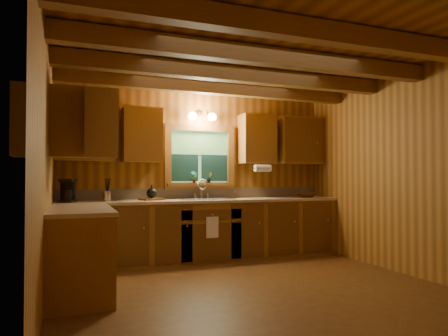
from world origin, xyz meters
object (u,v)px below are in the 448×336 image
wicker_basket (306,195)px  sink (205,202)px  cutting_board (152,199)px  coffee_maker (68,191)px

wicker_basket → sink: bearing=177.7°
sink → wicker_basket: bearing=-2.3°
sink → wicker_basket: 1.71m
cutting_board → coffee_maker: bearing=165.4°
coffee_maker → cutting_board: size_ratio=1.00×
sink → coffee_maker: 1.93m
sink → cutting_board: sink is taller
sink → coffee_maker: coffee_maker is taller
sink → coffee_maker: size_ratio=2.66×
cutting_board → wicker_basket: wicker_basket is taller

